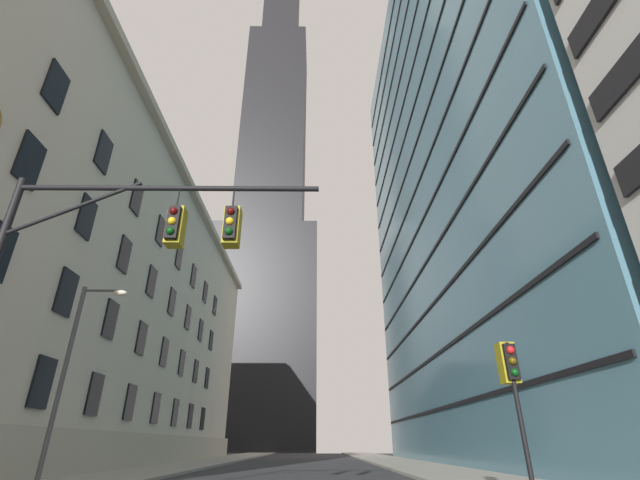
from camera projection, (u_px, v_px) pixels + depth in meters
name	position (u px, v px, depth m)	size (l,w,h in m)	color
station_building	(50.00, 294.00, 33.75)	(18.15, 62.76, 24.40)	beige
dark_skyscraper	(273.00, 176.00, 118.97)	(24.63, 24.63, 227.63)	black
glass_office_midrise	(507.00, 160.00, 44.46)	(20.06, 47.49, 56.30)	teal
traffic_signal_mast	(121.00, 257.00, 10.39)	(7.96, 0.63, 7.63)	black
traffic_light_near_right	(510.00, 372.00, 11.11)	(0.40, 0.63, 3.80)	black
street_lamppost	(74.00, 360.00, 16.46)	(1.87, 0.32, 7.22)	#47474C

